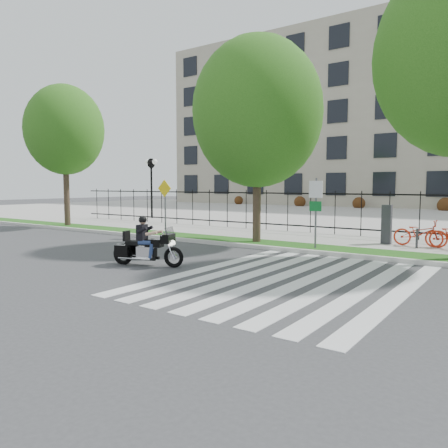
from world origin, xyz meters
The scene contains 14 objects.
ground centered at (0.00, 0.00, 0.00)m, with size 120.00×120.00×0.00m, color #39393B.
curb centered at (0.00, 4.10, 0.07)m, with size 60.00×0.20×0.15m, color beige.
grass_verge centered at (0.00, 4.95, 0.07)m, with size 60.00×1.50×0.15m, color #1F5816.
sidewalk centered at (0.00, 7.45, 0.07)m, with size 60.00×3.50×0.15m, color #A3A099.
plaza centered at (0.00, 25.00, 0.05)m, with size 80.00×34.00×0.10m, color #A3A099.
crosswalk_stripes centered at (4.83, 0.00, 0.01)m, with size 5.70×8.00×0.01m, color silver, non-canonical shape.
iron_fence centered at (0.00, 9.20, 1.15)m, with size 30.00×0.06×2.00m, color black, non-canonical shape.
office_building centered at (0.00, 44.92, 9.97)m, with size 60.00×21.90×20.15m.
lamp_post_left centered at (-12.00, 12.00, 3.21)m, with size 1.06×0.70×4.25m.
street_tree_0 centered at (-11.63, 4.95, 5.43)m, with size 4.31×4.31×7.77m.
street_tree_1 centered at (0.80, 4.95, 5.22)m, with size 5.10×5.10×8.01m.
sign_pole_regulatory centered at (3.46, 4.58, 1.74)m, with size 0.50×0.09×2.50m.
sign_pole_warning centered at (-3.81, 4.58, 1.74)m, with size 0.78×0.09×2.49m.
motorcycle_rider centered at (0.45, -0.77, 0.60)m, with size 2.27×1.05×1.80m.
Camera 1 is at (9.76, -9.93, 2.40)m, focal length 35.00 mm.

